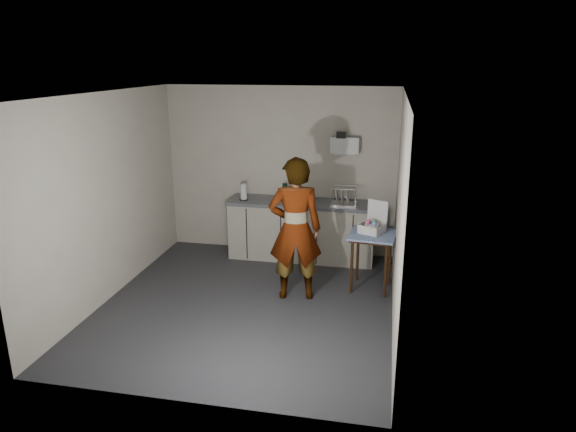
% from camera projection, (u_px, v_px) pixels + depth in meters
% --- Properties ---
extents(ground, '(4.00, 4.00, 0.00)m').
position_uv_depth(ground, '(248.00, 303.00, 6.51)').
color(ground, '#28292D').
rests_on(ground, ground).
extents(wall_back, '(3.60, 0.02, 2.60)m').
position_uv_depth(wall_back, '(280.00, 171.00, 8.00)').
color(wall_back, '#BAB0A3').
rests_on(wall_back, ground).
extents(wall_right, '(0.02, 4.00, 2.60)m').
position_uv_depth(wall_right, '(398.00, 213.00, 5.80)').
color(wall_right, '#BAB0A3').
rests_on(wall_right, ground).
extents(wall_left, '(0.02, 4.00, 2.60)m').
position_uv_depth(wall_left, '(109.00, 198.00, 6.46)').
color(wall_left, '#BAB0A3').
rests_on(wall_left, ground).
extents(ceiling, '(3.60, 4.00, 0.01)m').
position_uv_depth(ceiling, '(243.00, 94.00, 5.75)').
color(ceiling, silver).
rests_on(ceiling, wall_back).
extents(kitchen_counter, '(2.24, 0.62, 0.91)m').
position_uv_depth(kitchen_counter, '(302.00, 231.00, 7.91)').
color(kitchen_counter, black).
rests_on(kitchen_counter, ground).
extents(wall_shelf, '(0.42, 0.18, 0.37)m').
position_uv_depth(wall_shelf, '(345.00, 145.00, 7.62)').
color(wall_shelf, white).
rests_on(wall_shelf, ground).
extents(side_table, '(0.67, 0.67, 0.78)m').
position_uv_depth(side_table, '(372.00, 241.00, 6.76)').
color(side_table, '#331E0B').
rests_on(side_table, ground).
extents(standing_man, '(0.75, 0.57, 1.85)m').
position_uv_depth(standing_man, '(295.00, 229.00, 6.44)').
color(standing_man, '#B2A593').
rests_on(standing_man, ground).
extents(soap_bottle, '(0.11, 0.11, 0.27)m').
position_uv_depth(soap_bottle, '(286.00, 192.00, 7.74)').
color(soap_bottle, black).
rests_on(soap_bottle, kitchen_counter).
extents(soda_can, '(0.06, 0.06, 0.12)m').
position_uv_depth(soda_can, '(305.00, 198.00, 7.70)').
color(soda_can, red).
rests_on(soda_can, kitchen_counter).
extents(dark_bottle, '(0.07, 0.07, 0.26)m').
position_uv_depth(dark_bottle, '(285.00, 191.00, 7.83)').
color(dark_bottle, black).
rests_on(dark_bottle, kitchen_counter).
extents(paper_towel, '(0.14, 0.14, 0.25)m').
position_uv_depth(paper_towel, '(244.00, 192.00, 7.81)').
color(paper_towel, black).
rests_on(paper_towel, kitchen_counter).
extents(dish_rack, '(0.38, 0.29, 0.27)m').
position_uv_depth(dish_rack, '(343.00, 200.00, 7.58)').
color(dish_rack, silver).
rests_on(dish_rack, kitchen_counter).
extents(bakery_box, '(0.39, 0.39, 0.41)m').
position_uv_depth(bakery_box, '(372.00, 225.00, 6.77)').
color(bakery_box, white).
rests_on(bakery_box, side_table).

